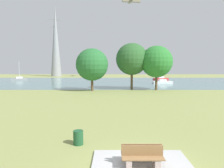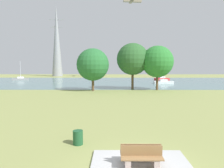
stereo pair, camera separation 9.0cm
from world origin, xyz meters
The scene contains 14 objects.
ground_plane centered at (0.00, 22.00, 0.00)m, with size 160.00×160.00×0.00m, color #8C9351.
concrete_pad centered at (0.00, 0.00, 0.05)m, with size 4.40×3.20×0.10m, color #B0B0B0.
bench_facing_water centered at (0.00, 0.27, 0.47)m, with size 1.80×0.48×0.89m.
bench_facing_inland centered at (0.00, -0.27, 0.47)m, with size 1.80×0.48×0.89m.
litter_bin centered at (-3.21, 2.64, 0.40)m, with size 0.56×0.56×0.80m, color #1E512D.
water_surface centered at (0.00, 50.00, 0.01)m, with size 140.00×40.00×0.02m, color slate.
sailboat_white centered at (11.17, 43.45, 0.47)m, with size 4.91×1.90×7.37m.
sailboat_red centered at (13.90, 57.20, 0.47)m, with size 5.02×3.03×7.40m.
sailboat_gray centered at (-29.37, 55.41, 0.45)m, with size 5.03×2.98×5.77m.
tree_west_far centered at (-4.82, 28.42, 4.62)m, with size 5.68×5.68×7.47m.
tree_east_far centered at (2.38, 30.71, 5.65)m, with size 5.91×5.91×8.62m.
tree_east_near centered at (6.79, 29.83, 5.18)m, with size 5.75×5.75×8.07m.
electricity_pylon centered at (-25.05, 81.75, 14.81)m, with size 6.40×4.40×29.59m.
light_aircraft centered at (5.42, 67.82, 27.29)m, with size 6.49×8.47×2.10m.
Camera 2 is at (-1.22, -9.03, 4.42)m, focal length 34.20 mm.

